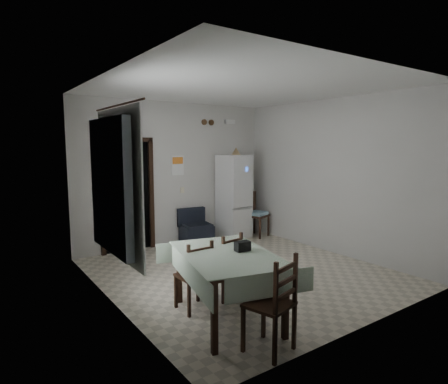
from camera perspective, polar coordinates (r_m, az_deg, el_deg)
ground at (r=6.19m, az=2.71°, el=-12.05°), size 4.50×4.50×0.00m
ceiling at (r=5.91m, az=2.89°, el=15.58°), size 4.20×4.50×0.02m
wall_back at (r=7.77m, az=-7.43°, el=2.78°), size 4.20×0.02×2.90m
wall_front at (r=4.33m, az=21.34°, el=-1.09°), size 4.20×0.02×2.90m
wall_left at (r=4.88m, az=-17.08°, el=-0.03°), size 0.02×4.50×2.90m
wall_right at (r=7.34m, az=15.88°, el=2.32°), size 0.02×4.50×2.90m
doorway at (r=7.57m, az=-15.16°, el=-0.48°), size 1.06×0.52×2.22m
window_recess at (r=4.67m, az=-16.95°, el=0.89°), size 0.10×1.20×1.60m
curtain at (r=4.70m, az=-15.68°, el=0.98°), size 0.02×1.45×1.85m
curtain_rod at (r=4.70m, az=-15.96°, el=12.57°), size 0.02×1.60×0.02m
calendar at (r=7.77m, az=-7.08°, el=4.05°), size 0.28×0.02×0.40m
calendar_image at (r=7.76m, az=-7.07°, el=4.78°), size 0.24×0.01×0.14m
light_switch at (r=7.86m, az=-6.38°, el=0.29°), size 0.08×0.02×0.12m
vent_left at (r=8.09m, az=-3.03°, el=10.59°), size 0.12×0.03×0.12m
vent_right at (r=8.19m, az=-1.94°, el=10.55°), size 0.12×0.03×0.12m
emergency_light at (r=8.44m, az=0.87°, el=10.66°), size 0.25×0.07×0.09m
fridge at (r=8.22m, az=1.52°, el=-0.69°), size 0.65×0.65×1.82m
tan_cone at (r=8.19m, az=1.85°, el=6.24°), size 0.20×0.20×0.16m
navy_seat at (r=7.79m, az=-4.22°, el=-5.26°), size 0.67×0.65×0.72m
corner_chair at (r=8.39m, az=5.09°, el=-3.44°), size 0.54×0.54×0.99m
dining_table at (r=4.51m, az=0.43°, el=-14.16°), size 1.32×1.71×0.79m
black_bag at (r=4.46m, az=2.83°, el=-8.25°), size 0.19×0.12×0.12m
dining_chair_far_left at (r=4.75m, az=-4.66°, el=-12.44°), size 0.39×0.39×0.89m
dining_chair_far_right at (r=5.10m, az=-0.05°, el=-11.03°), size 0.43×0.43×0.89m
dining_chair_near_head at (r=3.86m, az=6.90°, el=-16.42°), size 0.52×0.52×0.99m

